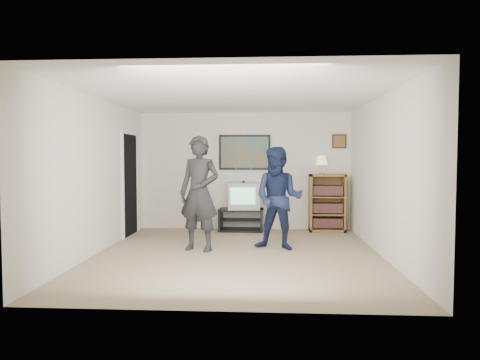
# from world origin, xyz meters

# --- Properties ---
(room_shell) EXTENTS (4.51, 5.00, 2.51)m
(room_shell) POSITION_xyz_m (0.00, 0.35, 1.25)
(room_shell) COLOR #8E725A
(room_shell) RESTS_ON ground
(media_stand) EXTENTS (0.95, 0.56, 0.46)m
(media_stand) POSITION_xyz_m (-0.06, 2.23, 0.23)
(media_stand) COLOR black
(media_stand) RESTS_ON room_shell
(crt_television) EXTENTS (0.69, 0.60, 0.55)m
(crt_television) POSITION_xyz_m (-0.01, 2.23, 0.74)
(crt_television) COLOR #A8A9A4
(crt_television) RESTS_ON media_stand
(bookshelf) EXTENTS (0.72, 0.41, 1.19)m
(bookshelf) POSITION_xyz_m (1.73, 2.28, 0.59)
(bookshelf) COLOR brown
(bookshelf) RESTS_ON room_shell
(table_lamp) EXTENTS (0.25, 0.25, 0.39)m
(table_lamp) POSITION_xyz_m (1.60, 2.23, 1.38)
(table_lamp) COLOR #F7E7BB
(table_lamp) RESTS_ON bookshelf
(person_tall) EXTENTS (0.80, 0.64, 1.90)m
(person_tall) POSITION_xyz_m (-0.65, 0.29, 0.95)
(person_tall) COLOR black
(person_tall) RESTS_ON room_shell
(person_short) EXTENTS (0.98, 0.85, 1.72)m
(person_short) POSITION_xyz_m (0.66, 0.45, 0.86)
(person_short) COLOR #151D39
(person_short) RESTS_ON room_shell
(controller_left) EXTENTS (0.06, 0.13, 0.04)m
(controller_left) POSITION_xyz_m (-0.61, 0.47, 1.25)
(controller_left) COLOR white
(controller_left) RESTS_ON person_tall
(controller_right) EXTENTS (0.08, 0.13, 0.04)m
(controller_right) POSITION_xyz_m (0.66, 0.68, 1.08)
(controller_right) COLOR white
(controller_right) RESTS_ON person_short
(poster) EXTENTS (1.10, 0.03, 0.75)m
(poster) POSITION_xyz_m (0.00, 2.48, 1.65)
(poster) COLOR black
(poster) RESTS_ON room_shell
(air_vent) EXTENTS (0.28, 0.02, 0.14)m
(air_vent) POSITION_xyz_m (-0.55, 2.48, 1.95)
(air_vent) COLOR white
(air_vent) RESTS_ON room_shell
(small_picture) EXTENTS (0.30, 0.03, 0.30)m
(small_picture) POSITION_xyz_m (2.00, 2.48, 1.88)
(small_picture) COLOR #391F12
(small_picture) RESTS_ON room_shell
(doorway) EXTENTS (0.03, 0.85, 2.00)m
(doorway) POSITION_xyz_m (-2.23, 1.60, 1.00)
(doorway) COLOR black
(doorway) RESTS_ON room_shell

